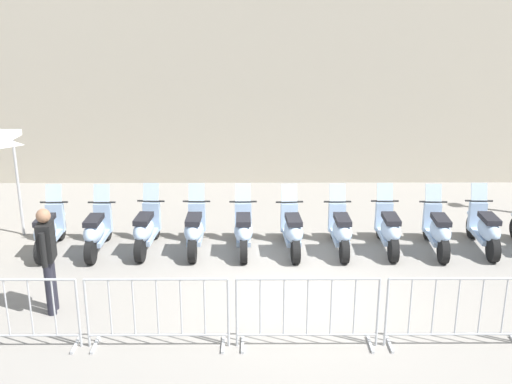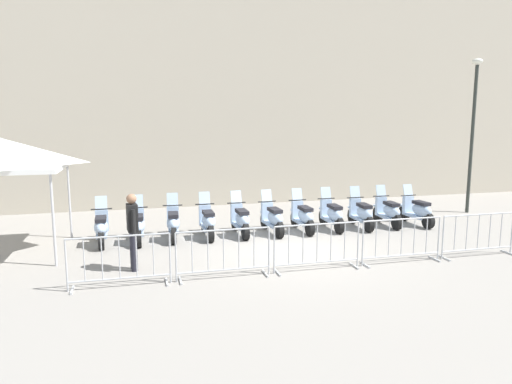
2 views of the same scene
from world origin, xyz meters
The scene contains 16 objects.
ground_plane centered at (0.00, 0.00, 0.00)m, with size 120.00×120.00×0.00m, color gray.
motorcycle_0 centered at (-4.80, 1.78, 0.45)m, with size 0.56×1.72×1.24m.
motorcycle_1 centered at (-3.85, 1.78, 0.45)m, with size 0.56×1.72×1.24m.
motorcycle_2 centered at (-2.89, 1.86, 0.45)m, with size 0.56×1.73×1.24m.
motorcycle_3 centered at (-1.93, 1.84, 0.45)m, with size 0.56×1.72×1.24m.
motorcycle_4 centered at (-0.97, 1.82, 0.45)m, with size 0.56×1.72×1.24m.
motorcycle_5 centered at (0.00, 1.80, 0.45)m, with size 0.56×1.73×1.24m.
motorcycle_6 centered at (0.95, 1.82, 0.45)m, with size 0.56×1.72×1.24m.
motorcycle_7 centered at (1.91, 1.86, 0.45)m, with size 0.56×1.72×1.24m.
motorcycle_8 centered at (2.87, 1.81, 0.45)m, with size 0.56×1.72×1.24m.
motorcycle_9 centered at (3.83, 1.87, 0.45)m, with size 0.56×1.72×1.24m.
barrier_segment_0 centered at (-4.22, -1.68, 0.52)m, with size 2.03×0.45×1.07m.
barrier_segment_1 centered at (-2.11, -1.67, 0.52)m, with size 2.03×0.45×1.07m.
barrier_segment_2 centered at (0.01, -1.66, 0.52)m, with size 2.03×0.45×1.07m.
barrier_segment_3 centered at (2.12, -1.65, 0.52)m, with size 2.03×0.45×1.07m.
officer_near_row_end centered at (-3.96, -0.64, 0.98)m, with size 0.26×0.55×1.73m.
Camera 1 is at (-0.72, -9.22, 4.63)m, focal length 41.93 mm.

